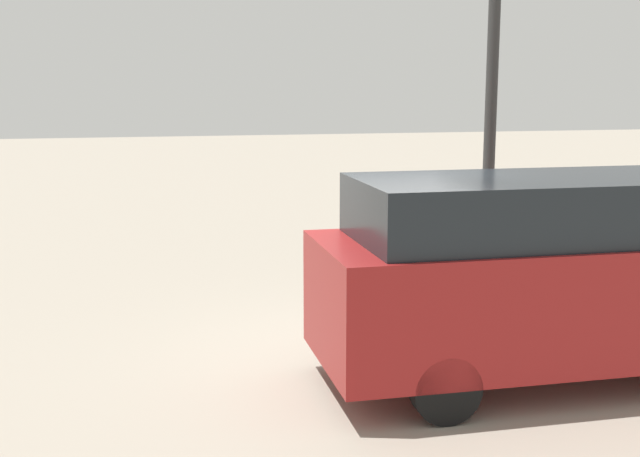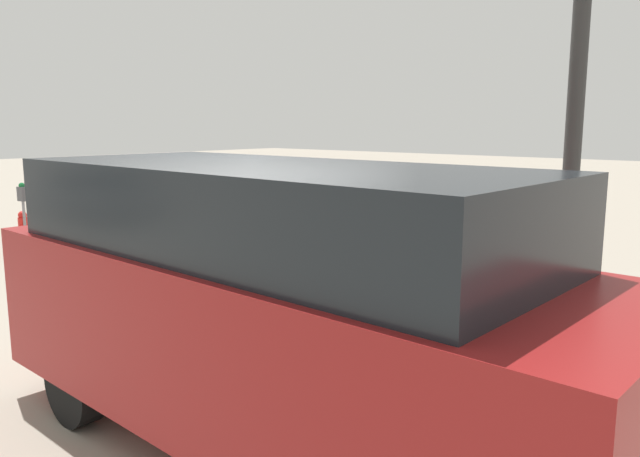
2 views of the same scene
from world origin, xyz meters
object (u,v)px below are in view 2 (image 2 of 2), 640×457
Objects in this scene: parking_meter_far at (23,202)px; fire_hydrant at (24,233)px; lamp_post at (574,133)px; parked_van at (278,302)px; parking_meter_near at (277,241)px.

parking_meter_far is 1.65× the size of fire_hydrant.
fire_hydrant is at bearing 168.75° from parking_meter_far.
lamp_post is 3.70m from parked_van.
fire_hydrant is (-8.57, 1.93, -0.74)m from parked_van.
lamp_post reaches higher than parking_meter_near.
parking_meter_near is at bearing 136.32° from parked_van.
parking_meter_near is 2.31m from parked_van.
parked_van is (8.45, -1.91, 0.15)m from parking_meter_far.
lamp_post is at bearing 8.98° from fire_hydrant.
parking_meter_far is 0.60m from fire_hydrant.
lamp_post is at bearing 6.34° from parking_meter_far.
parked_van is at bearing -47.72° from parking_meter_near.
lamp_post reaches higher than parked_van.
parked_van is 8.81m from fire_hydrant.
parking_meter_near reaches higher than fire_hydrant.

